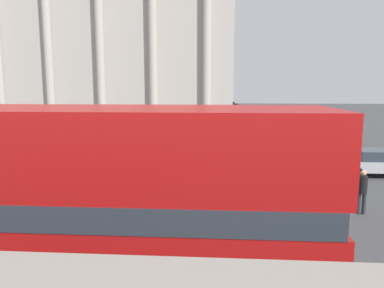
# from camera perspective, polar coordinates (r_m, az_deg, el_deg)

# --- Properties ---
(double_decker_bus) EXTENTS (10.70, 2.65, 4.17)m
(double_decker_bus) POSITION_cam_1_polar(r_m,az_deg,el_deg) (7.76, -21.48, -8.45)
(double_decker_bus) COLOR black
(double_decker_bus) RESTS_ON ground_plane
(plaza_building_left) EXTENTS (29.19, 11.64, 25.41)m
(plaza_building_left) POSITION_cam_1_polar(r_m,az_deg,el_deg) (48.24, -11.91, 18.31)
(plaza_building_left) COLOR #BCB2A8
(plaza_building_left) RESTS_ON ground_plane
(traffic_light_near) EXTENTS (0.42, 0.24, 3.48)m
(traffic_light_near) POSITION_cam_1_polar(r_m,az_deg,el_deg) (13.74, 9.72, -0.86)
(traffic_light_near) COLOR black
(traffic_light_near) RESTS_ON ground_plane
(traffic_light_mid) EXTENTS (0.42, 0.24, 3.39)m
(traffic_light_mid) POSITION_cam_1_polar(r_m,az_deg,el_deg) (19.36, -11.36, 1.72)
(traffic_light_mid) COLOR black
(traffic_light_mid) RESTS_ON ground_plane
(traffic_light_far) EXTENTS (0.42, 0.24, 3.56)m
(traffic_light_far) POSITION_cam_1_polar(r_m,az_deg,el_deg) (24.49, 6.50, 3.53)
(traffic_light_far) COLOR black
(traffic_light_far) RESTS_ON ground_plane
(car_maroon) EXTENTS (4.20, 1.93, 1.35)m
(car_maroon) POSITION_cam_1_polar(r_m,az_deg,el_deg) (32.12, 19.68, 1.37)
(car_maroon) COLOR black
(car_maroon) RESTS_ON ground_plane
(car_silver) EXTENTS (4.20, 1.93, 1.35)m
(car_silver) POSITION_cam_1_polar(r_m,az_deg,el_deg) (21.46, 26.53, -2.50)
(car_silver) COLOR black
(car_silver) RESTS_ON ground_plane
(pedestrian_red) EXTENTS (0.32, 0.32, 1.79)m
(pedestrian_red) POSITION_cam_1_polar(r_m,az_deg,el_deg) (19.24, -1.63, -1.75)
(pedestrian_red) COLOR #282B33
(pedestrian_red) RESTS_ON ground_plane
(pedestrian_black) EXTENTS (0.32, 0.32, 1.62)m
(pedestrian_black) POSITION_cam_1_polar(r_m,az_deg,el_deg) (14.76, 24.53, -6.26)
(pedestrian_black) COLOR #282B33
(pedestrian_black) RESTS_ON ground_plane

